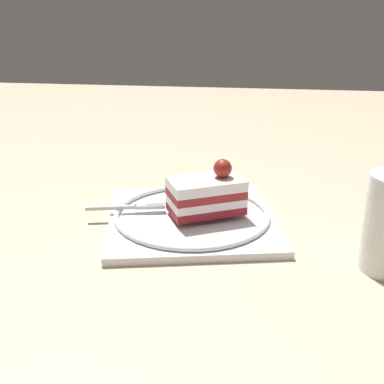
# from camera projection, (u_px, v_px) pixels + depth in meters

# --- Properties ---
(ground_plane) EXTENTS (2.40, 2.40, 0.00)m
(ground_plane) POSITION_uv_depth(u_px,v_px,m) (203.00, 216.00, 0.72)
(ground_plane) COLOR #CCB191
(dessert_plate) EXTENTS (0.28, 0.28, 0.02)m
(dessert_plate) POSITION_uv_depth(u_px,v_px,m) (192.00, 217.00, 0.69)
(dessert_plate) COLOR white
(dessert_plate) RESTS_ON ground_plane
(cake_slice) EXTENTS (0.10, 0.12, 0.08)m
(cake_slice) POSITION_uv_depth(u_px,v_px,m) (207.00, 194.00, 0.68)
(cake_slice) COLOR maroon
(cake_slice) RESTS_ON dessert_plate
(fork) EXTENTS (0.03, 0.11, 0.00)m
(fork) POSITION_uv_depth(u_px,v_px,m) (128.00, 207.00, 0.69)
(fork) COLOR silver
(fork) RESTS_ON dessert_plate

